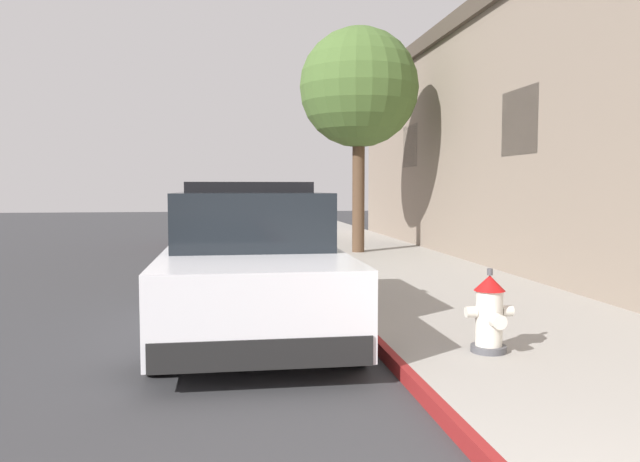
# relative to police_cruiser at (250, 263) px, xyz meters

# --- Properties ---
(ground_plane) EXTENTS (28.98, 60.00, 0.20)m
(ground_plane) POSITION_rel_police_cruiser_xyz_m (-3.11, 4.22, -0.84)
(ground_plane) COLOR #353538
(sidewalk_pavement) EXTENTS (3.31, 60.00, 0.13)m
(sidewalk_pavement) POSITION_rel_police_cruiser_xyz_m (2.89, 4.22, -0.68)
(sidewalk_pavement) COLOR #9E9991
(sidewalk_pavement) RESTS_ON ground
(curb_painted_edge) EXTENTS (0.08, 60.00, 0.13)m
(curb_painted_edge) POSITION_rel_police_cruiser_xyz_m (1.20, 4.22, -0.68)
(curb_painted_edge) COLOR maroon
(curb_painted_edge) RESTS_ON ground
(police_cruiser) EXTENTS (1.94, 4.84, 1.68)m
(police_cruiser) POSITION_rel_police_cruiser_xyz_m (0.00, 0.00, 0.00)
(police_cruiser) COLOR white
(police_cruiser) RESTS_ON ground
(parked_car_silver_ahead) EXTENTS (1.94, 4.84, 1.56)m
(parked_car_silver_ahead) POSITION_rel_police_cruiser_xyz_m (0.16, 10.24, -0.00)
(parked_car_silver_ahead) COLOR maroon
(parked_car_silver_ahead) RESTS_ON ground
(fire_hydrant) EXTENTS (0.44, 0.40, 0.76)m
(fire_hydrant) POSITION_rel_police_cruiser_xyz_m (2.07, -1.96, -0.26)
(fire_hydrant) COLOR #4C4C51
(fire_hydrant) RESTS_ON sidewalk_pavement
(street_tree) EXTENTS (2.69, 2.69, 5.07)m
(street_tree) POSITION_rel_police_cruiser_xyz_m (2.71, 6.75, 3.09)
(street_tree) COLOR brown
(street_tree) RESTS_ON sidewalk_pavement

